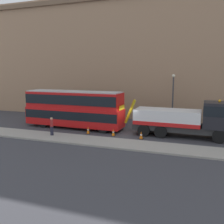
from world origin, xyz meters
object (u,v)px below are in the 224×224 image
pedestrian_onlooker (52,126)px  traffic_cone_near_truck (141,135)px  recovery_tow_truck (187,119)px  double_decker_bus (74,108)px  traffic_cone_midway (113,133)px  traffic_cone_near_bus (88,130)px  street_lamp (173,95)px

pedestrian_onlooker → traffic_cone_near_truck: pedestrian_onlooker is taller
recovery_tow_truck → double_decker_bus: (-11.78, 0.01, 0.47)m
traffic_cone_midway → traffic_cone_near_truck: (2.76, -0.18, 0.00)m
traffic_cone_near_bus → traffic_cone_near_truck: size_ratio=1.00×
pedestrian_onlooker → traffic_cone_near_bus: 3.56m
double_decker_bus → recovery_tow_truck: bearing=1.6°
recovery_tow_truck → traffic_cone_midway: bearing=-162.4°
street_lamp → double_decker_bus: bearing=-150.5°
double_decker_bus → traffic_cone_near_truck: size_ratio=15.42×
recovery_tow_truck → traffic_cone_near_bus: size_ratio=14.14×
pedestrian_onlooker → double_decker_bus: bearing=54.6°
traffic_cone_near_truck → pedestrian_onlooker: bearing=-166.5°
recovery_tow_truck → traffic_cone_near_bus: 9.52m
recovery_tow_truck → traffic_cone_midway: size_ratio=14.14×
double_decker_bus → traffic_cone_near_truck: 8.43m
double_decker_bus → traffic_cone_midway: size_ratio=15.42×
double_decker_bus → street_lamp: (9.93, 5.61, 1.24)m
traffic_cone_near_bus → double_decker_bus: bearing=143.5°
double_decker_bus → street_lamp: 11.47m
pedestrian_onlooker → traffic_cone_midway: size_ratio=2.38×
recovery_tow_truck → street_lamp: (-1.85, 5.63, 1.71)m
recovery_tow_truck → pedestrian_onlooker: bearing=-159.8°
traffic_cone_near_bus → street_lamp: street_lamp is taller
traffic_cone_midway → pedestrian_onlooker: bearing=-158.3°
double_decker_bus → pedestrian_onlooker: 4.23m
recovery_tow_truck → traffic_cone_midway: 6.99m
double_decker_bus → traffic_cone_near_truck: (7.96, -2.07, -1.89)m
recovery_tow_truck → double_decker_bus: size_ratio=0.92×
double_decker_bus → traffic_cone_near_bus: (2.55, -1.89, -1.89)m
pedestrian_onlooker → traffic_cone_midway: 5.85m
traffic_cone_midway → traffic_cone_near_truck: size_ratio=1.00×
recovery_tow_truck → traffic_cone_near_bus: (-9.23, -1.88, -1.42)m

